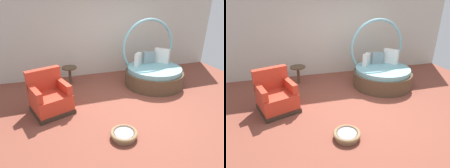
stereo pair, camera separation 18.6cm
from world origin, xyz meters
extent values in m
cube|color=brown|center=(0.00, 0.00, -0.01)|extent=(8.00, 8.00, 0.02)
cube|color=beige|center=(0.00, 2.57, 1.58)|extent=(8.00, 0.12, 3.17)
cylinder|color=brown|center=(1.05, 1.10, 0.21)|extent=(1.67, 1.67, 0.43)
cylinder|color=#7AB7C1|center=(1.05, 1.10, 0.49)|extent=(1.54, 1.54, 0.12)
torus|color=#7AB7C1|center=(1.05, 1.56, 1.02)|extent=(1.67, 0.08, 1.67)
cube|color=white|center=(1.46, 1.41, 0.77)|extent=(0.36, 0.42, 0.44)
cube|color=gray|center=(1.07, 1.50, 0.72)|extent=(0.36, 0.13, 0.35)
cube|color=white|center=(0.68, 1.44, 0.72)|extent=(0.32, 0.34, 0.35)
cube|color=#38281E|center=(-1.87, 0.44, 0.05)|extent=(1.02, 1.02, 0.10)
cube|color=red|center=(-1.87, 0.44, 0.27)|extent=(0.97, 0.97, 0.34)
cube|color=red|center=(-1.98, 0.74, 0.69)|extent=(0.77, 0.40, 0.50)
cube|color=red|center=(-2.18, 0.34, 0.55)|extent=(0.34, 0.69, 0.22)
cube|color=red|center=(-1.57, 0.55, 0.55)|extent=(0.34, 0.69, 0.22)
cylinder|color=#8E704C|center=(-0.66, -0.90, 0.03)|extent=(0.44, 0.44, 0.06)
torus|color=#8E704C|center=(-0.66, -0.90, 0.10)|extent=(0.51, 0.51, 0.07)
cylinder|color=gray|center=(-0.66, -0.90, 0.08)|extent=(0.36, 0.36, 0.05)
cylinder|color=brown|center=(-1.29, 1.93, 0.24)|extent=(0.08, 0.08, 0.48)
cylinder|color=brown|center=(-1.29, 1.93, 0.50)|extent=(0.44, 0.44, 0.04)
camera|label=1|loc=(-1.75, -3.58, 2.36)|focal=31.10mm
camera|label=2|loc=(-1.57, -3.63, 2.36)|focal=31.10mm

